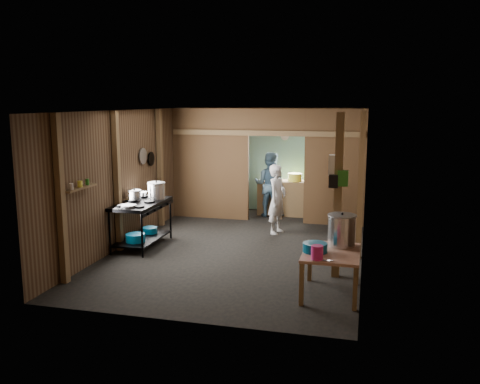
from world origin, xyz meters
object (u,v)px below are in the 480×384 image
(gas_range, at_px, (142,224))
(prep_table, at_px, (331,273))
(pink_bucket, at_px, (317,253))
(yellow_tub, at_px, (295,177))
(stock_pot, at_px, (342,231))
(cook, at_px, (277,199))
(stove_pot_large, at_px, (157,191))

(gas_range, distance_m, prep_table, 4.06)
(pink_bucket, bearing_deg, yellow_tub, 101.14)
(pink_bucket, bearing_deg, stock_pot, 69.65)
(stock_pot, height_order, pink_bucket, stock_pot)
(yellow_tub, relative_size, cook, 0.23)
(pink_bucket, bearing_deg, prep_table, 69.17)
(cook, bearing_deg, yellow_tub, 12.21)
(gas_range, height_order, yellow_tub, yellow_tub)
(prep_table, distance_m, pink_bucket, 0.63)
(prep_table, distance_m, stock_pot, 0.65)
(stock_pot, xyz_separation_m, yellow_tub, (-1.36, 4.73, 0.07))
(gas_range, distance_m, stove_pot_large, 0.71)
(prep_table, bearing_deg, stock_pot, 70.29)
(cook, bearing_deg, stove_pot_large, 136.01)
(yellow_tub, xyz_separation_m, cook, (-0.12, -1.79, -0.21))
(prep_table, xyz_separation_m, yellow_tub, (-1.25, 5.05, 0.62))
(gas_range, height_order, prep_table, gas_range)
(prep_table, relative_size, stock_pot, 2.21)
(stove_pot_large, relative_size, stock_pot, 0.71)
(stock_pot, relative_size, yellow_tub, 1.45)
(prep_table, bearing_deg, yellow_tub, 103.85)
(gas_range, height_order, cook, cook)
(stock_pot, distance_m, pink_bucket, 0.82)
(stock_pot, bearing_deg, stove_pot_large, 155.47)
(prep_table, relative_size, yellow_tub, 3.21)
(stove_pot_large, relative_size, cook, 0.24)
(gas_range, distance_m, yellow_tub, 4.24)
(gas_range, xyz_separation_m, stove_pot_large, (0.17, 0.36, 0.59))
(gas_range, xyz_separation_m, pink_bucket, (3.54, -2.07, 0.31))
(gas_range, xyz_separation_m, stock_pot, (3.83, -1.31, 0.44))
(pink_bucket, xyz_separation_m, cook, (-1.20, 3.69, -0.01))
(pink_bucket, xyz_separation_m, yellow_tub, (-1.08, 5.49, 0.20))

